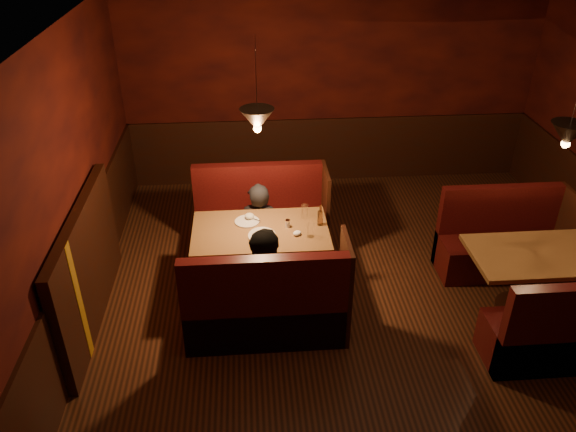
{
  "coord_description": "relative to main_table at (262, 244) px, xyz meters",
  "views": [
    {
      "loc": [
        -1.25,
        -4.39,
        4.01
      ],
      "look_at": [
        -0.85,
        0.77,
        0.95
      ],
      "focal_mm": 35.0,
      "sensor_mm": 36.0,
      "label": 1
    }
  ],
  "objects": [
    {
      "name": "second_table",
      "position": [
        2.8,
        -0.6,
        -0.06
      ],
      "size": [
        1.32,
        0.84,
        0.74
      ],
      "color": "brown",
      "rests_on": "ground"
    },
    {
      "name": "main_table",
      "position": [
        0.0,
        0.0,
        0.0
      ],
      "size": [
        1.48,
        0.9,
        1.03
      ],
      "color": "brown",
      "rests_on": "ground"
    },
    {
      "name": "second_bench_near",
      "position": [
        2.83,
        -1.39,
        -0.28
      ],
      "size": [
        1.45,
        0.54,
        1.04
      ],
      "color": "#390A0B",
      "rests_on": "ground"
    },
    {
      "name": "second_bench_far",
      "position": [
        2.83,
        0.18,
        -0.28
      ],
      "size": [
        1.45,
        0.54,
        1.04
      ],
      "color": "#390A0B",
      "rests_on": "ground"
    },
    {
      "name": "main_bench_near",
      "position": [
        0.02,
        -0.84,
        -0.26
      ],
      "size": [
        1.62,
        0.58,
        1.11
      ],
      "color": "#390A0B",
      "rests_on": "ground"
    },
    {
      "name": "diner_b",
      "position": [
        0.04,
        -0.67,
        0.15
      ],
      "size": [
        0.75,
        0.59,
        1.51
      ],
      "primitive_type": "imported",
      "rotation": [
        0.0,
        0.0,
        -0.02
      ],
      "color": "black",
      "rests_on": "ground"
    },
    {
      "name": "room",
      "position": [
        0.85,
        -0.72,
        0.44
      ],
      "size": [
        6.02,
        7.02,
        2.92
      ],
      "color": "black",
      "rests_on": "ground"
    },
    {
      "name": "main_bench_far",
      "position": [
        0.02,
        0.84,
        -0.26
      ],
      "size": [
        1.62,
        0.58,
        1.11
      ],
      "color": "#390A0B",
      "rests_on": "ground"
    },
    {
      "name": "diner_a",
      "position": [
        -0.02,
        0.56,
        0.09
      ],
      "size": [
        0.55,
        0.39,
        1.41
      ],
      "primitive_type": "imported",
      "rotation": [
        0.0,
        0.0,
        3.04
      ],
      "color": "black",
      "rests_on": "ground"
    }
  ]
}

